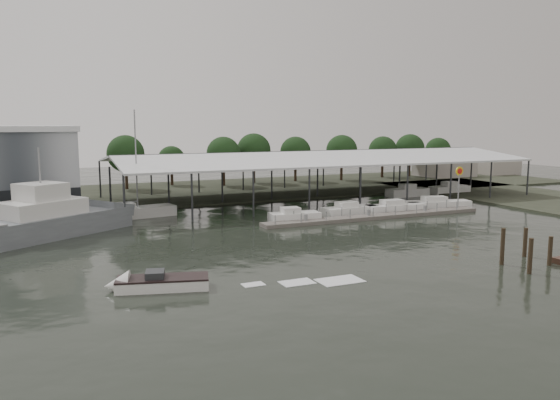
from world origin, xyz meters
name	(u,v)px	position (x,y,z in m)	size (l,w,h in m)	color
ground	(296,249)	(0.00, 0.00, 0.00)	(200.00, 200.00, 0.00)	black
land_strip_far	(179,192)	(0.00, 42.00, 0.10)	(140.00, 30.00, 0.30)	#373C2D
land_strip_east	(560,202)	(45.00, 10.00, 0.10)	(20.00, 60.00, 0.30)	#373C2D
covered_boat_shed	(318,156)	(17.00, 28.00, 6.13)	(58.24, 24.00, 6.96)	white
floating_dock	(376,217)	(15.00, 10.00, 0.20)	(28.00, 2.00, 1.40)	slate
shell_fuel_sign	(459,180)	(27.00, 9.99, 3.93)	(1.10, 0.18, 5.55)	gray
distant_commercial_buildings	(461,168)	(59.03, 44.69, 1.84)	(22.00, 8.00, 4.00)	gray
grey_trawler	(53,219)	(-19.06, 14.77, 1.58)	(16.27, 13.19, 8.84)	slate
white_sailboat	(133,212)	(-10.40, 21.68, 0.65)	(9.77, 4.13, 12.52)	white
speedboat_underway	(154,284)	(-13.62, -6.80, 0.39)	(17.35, 6.29, 2.00)	white
moored_cruiser_0	(294,216)	(5.44, 11.79, 0.61)	(5.76, 2.71, 1.70)	white
moored_cruiser_1	(350,210)	(13.31, 12.99, 0.61)	(7.05, 2.71, 1.70)	white
moored_cruiser_2	(395,208)	(19.25, 12.27, 0.61)	(7.65, 2.66, 1.70)	white
moored_cruiser_3	(437,204)	(25.92, 12.62, 0.61)	(8.80, 4.01, 1.70)	white
mooring_pilings	(550,259)	(13.61, -14.34, 0.98)	(4.19, 10.21, 3.45)	#362C1B
horizon_tree_line	(300,152)	(24.05, 47.96, 5.65)	(68.35, 9.86, 9.06)	black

